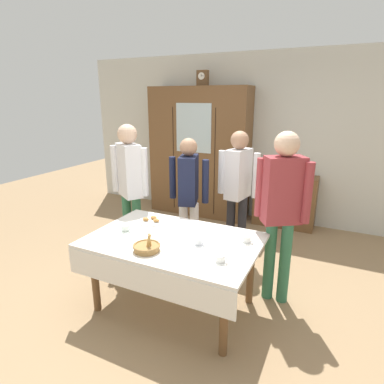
% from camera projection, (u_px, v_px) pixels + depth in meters
% --- Properties ---
extents(ground_plane, '(12.00, 12.00, 0.00)m').
position_uv_depth(ground_plane, '(184.00, 295.00, 3.36)').
color(ground_plane, '#997A56').
rests_on(ground_plane, ground).
extents(back_wall, '(6.40, 0.10, 2.70)m').
position_uv_depth(back_wall, '(256.00, 139.00, 5.26)').
color(back_wall, silver).
rests_on(back_wall, ground).
extents(dining_table, '(1.59, 1.05, 0.73)m').
position_uv_depth(dining_table, '(172.00, 250.00, 2.98)').
color(dining_table, brown).
rests_on(dining_table, ground).
extents(wall_cabinet, '(1.72, 0.46, 2.18)m').
position_uv_depth(wall_cabinet, '(199.00, 153.00, 5.45)').
color(wall_cabinet, brown).
rests_on(wall_cabinet, ground).
extents(mantel_clock, '(0.18, 0.11, 0.24)m').
position_uv_depth(mantel_clock, '(203.00, 78.00, 5.09)').
color(mantel_clock, brown).
rests_on(mantel_clock, wall_cabinet).
extents(bookshelf_low, '(0.95, 0.35, 0.84)m').
position_uv_depth(bookshelf_low, '(285.00, 201.00, 5.07)').
color(bookshelf_low, brown).
rests_on(bookshelf_low, ground).
extents(book_stack, '(0.18, 0.22, 0.11)m').
position_uv_depth(book_stack, '(287.00, 172.00, 4.94)').
color(book_stack, '#B29333').
rests_on(book_stack, bookshelf_low).
extents(tea_cup_near_left, '(0.13, 0.13, 0.06)m').
position_uv_depth(tea_cup_near_left, '(126.00, 228.00, 3.14)').
color(tea_cup_near_left, silver).
rests_on(tea_cup_near_left, dining_table).
extents(tea_cup_front_edge, '(0.13, 0.13, 0.06)m').
position_uv_depth(tea_cup_front_edge, '(220.00, 259.00, 2.54)').
color(tea_cup_front_edge, white).
rests_on(tea_cup_front_edge, dining_table).
extents(tea_cup_mid_left, '(0.13, 0.13, 0.06)m').
position_uv_depth(tea_cup_mid_left, '(247.00, 240.00, 2.89)').
color(tea_cup_mid_left, white).
rests_on(tea_cup_mid_left, dining_table).
extents(tea_cup_mid_right, '(0.13, 0.13, 0.06)m').
position_uv_depth(tea_cup_mid_right, '(199.00, 242.00, 2.85)').
color(tea_cup_mid_right, white).
rests_on(tea_cup_mid_right, dining_table).
extents(bread_basket, '(0.24, 0.24, 0.16)m').
position_uv_depth(bread_basket, '(147.00, 247.00, 2.73)').
color(bread_basket, '#9E7542').
rests_on(bread_basket, dining_table).
extents(pastry_plate, '(0.28, 0.28, 0.05)m').
position_uv_depth(pastry_plate, '(151.00, 221.00, 3.37)').
color(pastry_plate, white).
rests_on(pastry_plate, dining_table).
extents(spoon_far_left, '(0.12, 0.02, 0.01)m').
position_uv_depth(spoon_far_left, '(182.00, 262.00, 2.56)').
color(spoon_far_left, silver).
rests_on(spoon_far_left, dining_table).
extents(spoon_front_edge, '(0.12, 0.02, 0.01)m').
position_uv_depth(spoon_front_edge, '(112.00, 245.00, 2.85)').
color(spoon_front_edge, silver).
rests_on(spoon_front_edge, dining_table).
extents(spoon_near_right, '(0.12, 0.02, 0.01)m').
position_uv_depth(spoon_near_right, '(196.00, 230.00, 3.16)').
color(spoon_near_right, silver).
rests_on(spoon_near_right, dining_table).
extents(person_beside_shelf, '(0.52, 0.36, 1.72)m').
position_uv_depth(person_beside_shelf, '(282.00, 202.00, 3.00)').
color(person_beside_shelf, '#33704C').
rests_on(person_beside_shelf, ground).
extents(person_near_right_end, '(0.52, 0.37, 1.71)m').
position_uv_depth(person_near_right_end, '(130.00, 180.00, 3.84)').
color(person_near_right_end, '#33704C').
rests_on(person_near_right_end, ground).
extents(person_behind_table_left, '(0.52, 0.40, 1.55)m').
position_uv_depth(person_behind_table_left, '(189.00, 189.00, 3.85)').
color(person_behind_table_left, silver).
rests_on(person_behind_table_left, ground).
extents(person_by_cabinet, '(0.52, 0.39, 1.63)m').
position_uv_depth(person_by_cabinet, '(238.00, 183.00, 3.91)').
color(person_by_cabinet, '#232328').
rests_on(person_by_cabinet, ground).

